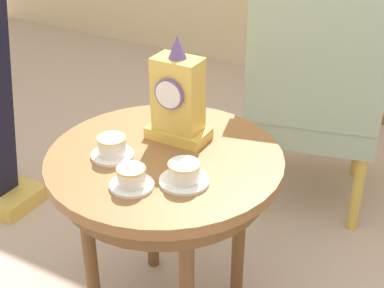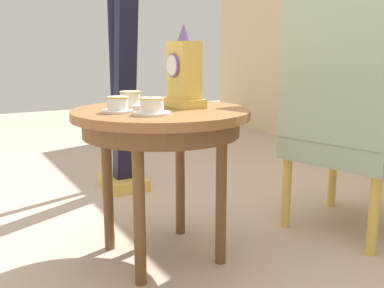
# 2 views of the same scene
# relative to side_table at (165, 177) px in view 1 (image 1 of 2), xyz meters

# --- Properties ---
(side_table) EXTENTS (0.71, 0.71, 0.63)m
(side_table) POSITION_rel_side_table_xyz_m (0.00, 0.00, 0.00)
(side_table) COLOR brown
(side_table) RESTS_ON ground
(teacup_left) EXTENTS (0.13, 0.13, 0.07)m
(teacup_left) POSITION_rel_side_table_xyz_m (-0.13, -0.08, 0.11)
(teacup_left) COLOR white
(teacup_left) RESTS_ON side_table
(teacup_right) EXTENTS (0.12, 0.12, 0.06)m
(teacup_right) POSITION_rel_side_table_xyz_m (0.01, -0.18, 0.10)
(teacup_right) COLOR white
(teacup_right) RESTS_ON side_table
(teacup_center) EXTENTS (0.14, 0.14, 0.06)m
(teacup_center) POSITION_rel_side_table_xyz_m (0.12, -0.10, 0.10)
(teacup_center) COLOR white
(teacup_center) RESTS_ON side_table
(mantel_clock) EXTENTS (0.19, 0.11, 0.34)m
(mantel_clock) POSITION_rel_side_table_xyz_m (-0.02, 0.11, 0.21)
(mantel_clock) COLOR gold
(mantel_clock) RESTS_ON side_table
(armchair) EXTENTS (0.65, 0.64, 1.14)m
(armchair) POSITION_rel_side_table_xyz_m (0.19, 0.84, 0.04)
(armchair) COLOR #9EB299
(armchair) RESTS_ON ground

